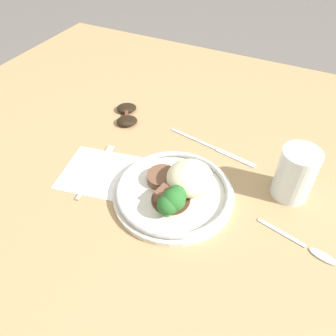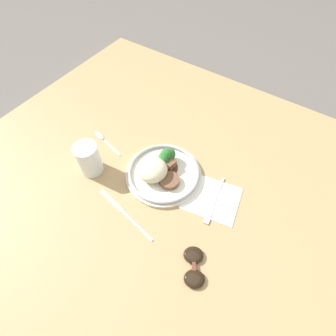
{
  "view_description": "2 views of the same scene",
  "coord_description": "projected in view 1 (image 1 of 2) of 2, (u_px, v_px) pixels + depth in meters",
  "views": [
    {
      "loc": [
        0.22,
        -0.44,
        0.53
      ],
      "look_at": [
        0.02,
        -0.02,
        0.07
      ],
      "focal_mm": 35.0,
      "sensor_mm": 36.0,
      "label": 1
    },
    {
      "loc": [
        -0.23,
        0.33,
        0.73
      ],
      "look_at": [
        0.03,
        -0.05,
        0.08
      ],
      "focal_mm": 28.0,
      "sensor_mm": 36.0,
      "label": 2
    }
  ],
  "objects": [
    {
      "name": "knife",
      "position": [
        214.0,
        148.0,
        0.76
      ],
      "size": [
        0.22,
        0.05,
        0.0
      ],
      "rotation": [
        0.0,
        0.0,
        -0.18
      ],
      "color": "silver",
      "rests_on": "dining_table"
    },
    {
      "name": "juice_glass",
      "position": [
        295.0,
        176.0,
        0.62
      ],
      "size": [
        0.07,
        0.07,
        0.11
      ],
      "color": "orange",
      "rests_on": "dining_table"
    },
    {
      "name": "fork",
      "position": [
        99.0,
        166.0,
        0.71
      ],
      "size": [
        0.04,
        0.17,
        0.0
      ],
      "rotation": [
        0.0,
        0.0,
        1.74
      ],
      "color": "silver",
      "rests_on": "napkin"
    },
    {
      "name": "napkin",
      "position": [
        101.0,
        173.0,
        0.7
      ],
      "size": [
        0.18,
        0.16,
        0.0
      ],
      "color": "white",
      "rests_on": "dining_table"
    },
    {
      "name": "plate",
      "position": [
        177.0,
        189.0,
        0.64
      ],
      "size": [
        0.24,
        0.24,
        0.07
      ],
      "color": "silver",
      "rests_on": "dining_table"
    },
    {
      "name": "sunglasses",
      "position": [
        127.0,
        114.0,
        0.84
      ],
      "size": [
        0.1,
        0.12,
        0.02
      ],
      "rotation": [
        0.0,
        0.0,
        0.57
      ],
      "color": "black",
      "rests_on": "dining_table"
    },
    {
      "name": "dining_table",
      "position": [
        165.0,
        179.0,
        0.71
      ],
      "size": [
        1.4,
        1.24,
        0.03
      ],
      "color": "tan",
      "rests_on": "ground"
    },
    {
      "name": "ground_plane",
      "position": [
        165.0,
        184.0,
        0.72
      ],
      "size": [
        8.0,
        8.0,
        0.0
      ],
      "primitive_type": "plane",
      "color": "#5B5651"
    },
    {
      "name": "spoon",
      "position": [
        312.0,
        250.0,
        0.56
      ],
      "size": [
        0.15,
        0.05,
        0.01
      ],
      "rotation": [
        0.0,
        0.0,
        -0.23
      ],
      "color": "silver",
      "rests_on": "dining_table"
    }
  ]
}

